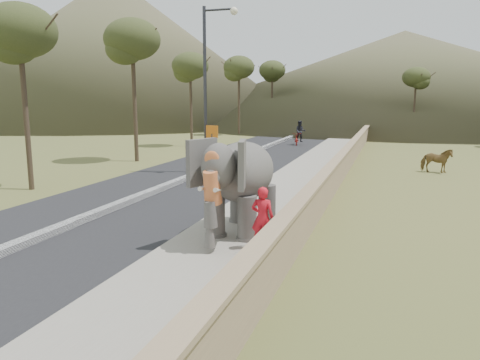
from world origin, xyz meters
name	(u,v)px	position (x,y,z in m)	size (l,w,h in m)	color
ground	(227,249)	(0.00, 0.00, 0.00)	(160.00, 160.00, 0.00)	olive
road	(198,176)	(-5.00, 10.00, 0.01)	(7.00, 120.00, 0.03)	black
median	(198,174)	(-5.00, 10.00, 0.11)	(0.35, 120.00, 0.22)	black
walkway	(301,180)	(0.00, 10.00, 0.07)	(3.00, 120.00, 0.15)	#9E9687
parapet	(338,171)	(1.65, 10.00, 0.55)	(0.30, 120.00, 1.10)	tan
lamppost	(211,74)	(-4.69, 11.00, 4.87)	(1.76, 0.36, 8.00)	#2D2E32
signboard	(212,141)	(-4.50, 10.59, 1.64)	(0.60, 0.08, 2.40)	#2D2D33
cow	(436,160)	(6.00, 14.55, 0.62)	(0.67, 1.47, 1.24)	brown
hill_left	(115,50)	(-38.00, 55.00, 11.00)	(60.00, 60.00, 22.00)	brown
hill_far	(403,76)	(5.00, 70.00, 7.00)	(80.00, 80.00, 14.00)	brown
elephant_and_man	(243,185)	(0.02, 1.28, 1.42)	(2.23, 3.65, 2.57)	#615D57
motorcyclist	(298,136)	(-3.18, 25.78, 0.74)	(1.25, 1.97, 1.93)	maroon
trees	(351,97)	(0.61, 27.33, 3.74)	(47.05, 42.87, 8.38)	#473828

